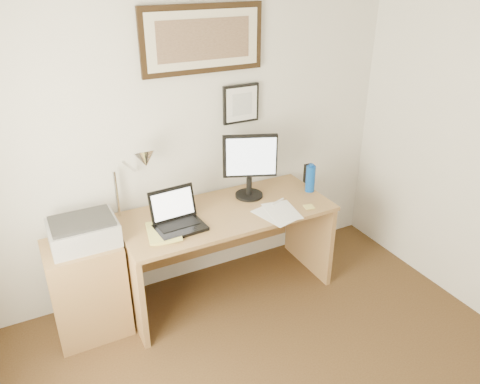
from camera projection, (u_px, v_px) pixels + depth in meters
wall_back at (187, 136)px, 3.54m from camera, size 3.50×0.02×2.50m
side_cabinet at (88, 289)px, 3.30m from camera, size 0.50×0.40×0.73m
water_bottle at (310, 179)px, 3.78m from camera, size 0.08×0.08×0.22m
bottle_cap at (311, 165)px, 3.73m from camera, size 0.04×0.04×0.02m
speaker at (309, 174)px, 3.94m from camera, size 0.08×0.07×0.16m
paper_sheet_a at (276, 215)px, 3.47m from camera, size 0.29×0.36×0.00m
paper_sheet_b at (282, 211)px, 3.52m from camera, size 0.26×0.34×0.00m
sticky_pad at (309, 207)px, 3.57m from camera, size 0.09×0.09×0.01m
marker_pen at (278, 201)px, 3.64m from camera, size 0.14×0.06×0.02m
book at (148, 234)px, 3.20m from camera, size 0.27×0.34×0.02m
desk at (222, 232)px, 3.70m from camera, size 1.60×0.70×0.75m
laptop at (177, 219)px, 3.30m from camera, size 0.35×0.31×0.26m
lcd_monitor at (250, 163)px, 3.61m from camera, size 0.40×0.22×0.52m
printer at (83, 232)px, 3.13m from camera, size 0.44×0.34×0.18m
desk_lamp at (142, 162)px, 3.25m from camera, size 0.29×0.27×0.53m
picture_large at (203, 39)px, 3.27m from camera, size 0.92×0.04×0.47m
picture_small at (241, 104)px, 3.61m from camera, size 0.30×0.03×0.30m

